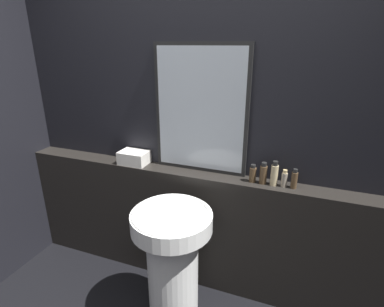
{
  "coord_description": "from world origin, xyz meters",
  "views": [
    {
      "loc": [
        0.71,
        -0.47,
        1.82
      ],
      "look_at": [
        0.03,
        1.31,
        1.11
      ],
      "focal_mm": 28.0,
      "sensor_mm": 36.0,
      "label": 1
    }
  ],
  "objects_px": {
    "mirror": "(200,110)",
    "body_wash_bottle": "(284,179)",
    "towel_stack": "(134,157)",
    "conditioner_bottle": "(263,174)",
    "lotion_bottle": "(274,174)",
    "pedestal_sink": "(173,261)",
    "hand_soap_bottle": "(294,179)",
    "shampoo_bottle": "(253,174)"
  },
  "relations": [
    {
      "from": "hand_soap_bottle",
      "to": "pedestal_sink",
      "type": "bearing_deg",
      "value": -146.89
    },
    {
      "from": "pedestal_sink",
      "to": "conditioner_bottle",
      "type": "height_order",
      "value": "conditioner_bottle"
    },
    {
      "from": "pedestal_sink",
      "to": "shampoo_bottle",
      "type": "relative_size",
      "value": 6.93
    },
    {
      "from": "lotion_bottle",
      "to": "towel_stack",
      "type": "bearing_deg",
      "value": 180.0
    },
    {
      "from": "lotion_bottle",
      "to": "hand_soap_bottle",
      "type": "distance_m",
      "value": 0.13
    },
    {
      "from": "conditioner_bottle",
      "to": "body_wash_bottle",
      "type": "height_order",
      "value": "conditioner_bottle"
    },
    {
      "from": "body_wash_bottle",
      "to": "hand_soap_bottle",
      "type": "bearing_deg",
      "value": -0.0
    },
    {
      "from": "towel_stack",
      "to": "hand_soap_bottle",
      "type": "distance_m",
      "value": 1.18
    },
    {
      "from": "mirror",
      "to": "lotion_bottle",
      "type": "bearing_deg",
      "value": -6.93
    },
    {
      "from": "shampoo_bottle",
      "to": "hand_soap_bottle",
      "type": "distance_m",
      "value": 0.27
    },
    {
      "from": "conditioner_bottle",
      "to": "body_wash_bottle",
      "type": "relative_size",
      "value": 1.27
    },
    {
      "from": "shampoo_bottle",
      "to": "hand_soap_bottle",
      "type": "xyz_separation_m",
      "value": [
        0.27,
        -0.0,
        0.0
      ]
    },
    {
      "from": "towel_stack",
      "to": "mirror",
      "type": "bearing_deg",
      "value": 7.19
    },
    {
      "from": "mirror",
      "to": "hand_soap_bottle",
      "type": "bearing_deg",
      "value": -5.62
    },
    {
      "from": "lotion_bottle",
      "to": "conditioner_bottle",
      "type": "bearing_deg",
      "value": 180.0
    },
    {
      "from": "pedestal_sink",
      "to": "shampoo_bottle",
      "type": "bearing_deg",
      "value": 47.23
    },
    {
      "from": "towel_stack",
      "to": "hand_soap_bottle",
      "type": "xyz_separation_m",
      "value": [
        1.18,
        -0.0,
        0.01
      ]
    },
    {
      "from": "body_wash_bottle",
      "to": "pedestal_sink",
      "type": "bearing_deg",
      "value": -144.33
    },
    {
      "from": "shampoo_bottle",
      "to": "pedestal_sink",
      "type": "bearing_deg",
      "value": -132.77
    },
    {
      "from": "conditioner_bottle",
      "to": "hand_soap_bottle",
      "type": "height_order",
      "value": "conditioner_bottle"
    },
    {
      "from": "shampoo_bottle",
      "to": "conditioner_bottle",
      "type": "distance_m",
      "value": 0.07
    },
    {
      "from": "towel_stack",
      "to": "lotion_bottle",
      "type": "xyz_separation_m",
      "value": [
        1.06,
        0.0,
        0.03
      ]
    },
    {
      "from": "body_wash_bottle",
      "to": "hand_soap_bottle",
      "type": "xyz_separation_m",
      "value": [
        0.06,
        -0.0,
        0.01
      ]
    },
    {
      "from": "towel_stack",
      "to": "body_wash_bottle",
      "type": "xyz_separation_m",
      "value": [
        1.12,
        0.0,
        0.0
      ]
    },
    {
      "from": "towel_stack",
      "to": "shampoo_bottle",
      "type": "xyz_separation_m",
      "value": [
        0.92,
        0.0,
        0.01
      ]
    },
    {
      "from": "mirror",
      "to": "shampoo_bottle",
      "type": "relative_size",
      "value": 7.21
    },
    {
      "from": "towel_stack",
      "to": "hand_soap_bottle",
      "type": "relative_size",
      "value": 1.63
    },
    {
      "from": "pedestal_sink",
      "to": "body_wash_bottle",
      "type": "height_order",
      "value": "body_wash_bottle"
    },
    {
      "from": "pedestal_sink",
      "to": "shampoo_bottle",
      "type": "xyz_separation_m",
      "value": [
        0.4,
        0.44,
        0.49
      ]
    },
    {
      "from": "towel_stack",
      "to": "body_wash_bottle",
      "type": "relative_size",
      "value": 1.84
    },
    {
      "from": "towel_stack",
      "to": "shampoo_bottle",
      "type": "relative_size",
      "value": 1.75
    },
    {
      "from": "lotion_bottle",
      "to": "shampoo_bottle",
      "type": "bearing_deg",
      "value": 180.0
    },
    {
      "from": "towel_stack",
      "to": "conditioner_bottle",
      "type": "height_order",
      "value": "conditioner_bottle"
    },
    {
      "from": "lotion_bottle",
      "to": "hand_soap_bottle",
      "type": "relative_size",
      "value": 1.27
    },
    {
      "from": "conditioner_bottle",
      "to": "hand_soap_bottle",
      "type": "bearing_deg",
      "value": -0.0
    },
    {
      "from": "pedestal_sink",
      "to": "mirror",
      "type": "distance_m",
      "value": 1.02
    },
    {
      "from": "pedestal_sink",
      "to": "conditioner_bottle",
      "type": "xyz_separation_m",
      "value": [
        0.47,
        0.44,
        0.51
      ]
    },
    {
      "from": "mirror",
      "to": "body_wash_bottle",
      "type": "height_order",
      "value": "mirror"
    },
    {
      "from": "body_wash_bottle",
      "to": "conditioner_bottle",
      "type": "bearing_deg",
      "value": -180.0
    },
    {
      "from": "shampoo_bottle",
      "to": "lotion_bottle",
      "type": "xyz_separation_m",
      "value": [
        0.14,
        -0.0,
        0.02
      ]
    },
    {
      "from": "mirror",
      "to": "lotion_bottle",
      "type": "distance_m",
      "value": 0.66
    },
    {
      "from": "conditioner_bottle",
      "to": "shampoo_bottle",
      "type": "bearing_deg",
      "value": 180.0
    }
  ]
}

